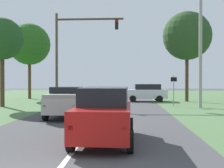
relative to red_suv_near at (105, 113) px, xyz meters
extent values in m
plane|color=#424244|center=(-0.88, 7.48, -1.04)|extent=(120.00, 120.00, 0.00)
cube|color=#9E1411|center=(0.00, -0.06, -0.18)|extent=(1.90, 4.62, 1.00)
cube|color=black|center=(0.00, 0.17, 0.63)|extent=(1.66, 2.87, 0.64)
cube|color=red|center=(-0.78, -2.32, -0.13)|extent=(0.14, 0.06, 0.12)
cube|color=red|center=(0.74, -2.34, -0.13)|extent=(0.14, 0.06, 0.12)
cylinder|color=black|center=(-0.92, 1.38, -0.68)|extent=(0.23, 0.72, 0.72)
cylinder|color=black|center=(0.94, 1.36, -0.68)|extent=(0.23, 0.72, 0.72)
cylinder|color=black|center=(-0.94, -1.48, -0.68)|extent=(0.23, 0.72, 0.72)
cylinder|color=black|center=(0.92, -1.49, -0.68)|extent=(0.23, 0.72, 0.72)
cube|color=#B7B2A8|center=(-2.86, 6.83, -0.20)|extent=(2.06, 4.93, 0.88)
cube|color=black|center=(-2.85, 6.58, 0.53)|extent=(1.75, 1.90, 0.58)
cube|color=#9C978F|center=(-2.81, 5.32, 0.34)|extent=(1.88, 1.91, 0.20)
cube|color=red|center=(-3.57, 4.40, -0.16)|extent=(0.14, 0.06, 0.12)
cube|color=red|center=(-2.00, 4.44, -0.16)|extent=(0.14, 0.06, 0.12)
cylinder|color=black|center=(-3.86, 8.31, -0.64)|extent=(0.25, 0.81, 0.80)
cylinder|color=black|center=(-1.94, 8.37, -0.64)|extent=(0.25, 0.81, 0.80)
cylinder|color=black|center=(-3.77, 5.29, -0.64)|extent=(0.25, 0.81, 0.80)
cylinder|color=black|center=(-1.85, 5.34, -0.64)|extent=(0.25, 0.81, 0.80)
cylinder|color=brown|center=(-6.12, 16.85, 3.33)|extent=(0.24, 0.24, 8.74)
cube|color=#4C3D2B|center=(-2.87, 16.85, 7.10)|extent=(6.48, 0.16, 0.16)
cube|color=black|center=(-0.28, 16.85, 6.55)|extent=(0.32, 0.28, 0.90)
sphere|color=red|center=(-0.28, 16.70, 6.85)|extent=(0.22, 0.22, 0.22)
sphere|color=black|center=(-0.28, 16.70, 6.55)|extent=(0.22, 0.22, 0.22)
sphere|color=black|center=(-0.28, 16.70, 6.25)|extent=(0.22, 0.22, 0.22)
cylinder|color=gray|center=(4.78, 14.59, 0.30)|extent=(0.08, 0.08, 2.69)
cube|color=white|center=(4.78, 14.56, 1.29)|extent=(0.60, 0.03, 0.44)
cube|color=black|center=(4.78, 14.55, 1.29)|extent=(0.52, 0.01, 0.36)
cylinder|color=#4C351E|center=(7.05, 20.24, 1.48)|extent=(0.36, 0.36, 5.05)
sphere|color=#284721|center=(7.05, 20.24, 5.93)|extent=(5.13, 5.13, 5.13)
cube|color=silver|center=(2.65, 20.17, -0.23)|extent=(4.54, 2.03, 0.93)
cube|color=black|center=(2.88, 20.18, 0.52)|extent=(2.74, 1.74, 0.57)
cube|color=red|center=(0.42, 20.86, -0.19)|extent=(0.06, 0.14, 0.12)
cube|color=red|center=(0.47, 19.33, -0.19)|extent=(0.06, 0.14, 0.12)
cylinder|color=black|center=(4.01, 21.16, -0.70)|extent=(0.69, 0.25, 0.68)
cylinder|color=black|center=(4.07, 19.28, -0.70)|extent=(0.69, 0.25, 0.68)
cylinder|color=black|center=(1.23, 21.06, -0.70)|extent=(0.69, 0.25, 0.68)
cylinder|color=black|center=(1.30, 19.19, -0.70)|extent=(0.69, 0.25, 0.68)
cylinder|color=#9E998E|center=(6.78, 13.47, 3.86)|extent=(0.28, 0.28, 9.81)
cylinder|color=#4C351E|center=(-11.24, 23.69, 1.35)|extent=(0.36, 0.36, 4.78)
sphere|color=#285E1D|center=(-11.24, 23.69, 5.62)|extent=(5.04, 5.04, 5.04)
cylinder|color=#4C351E|center=(-9.90, 13.27, 1.19)|extent=(0.36, 0.36, 4.46)
sphere|color=#234C20|center=(-9.90, 13.27, 4.76)|extent=(3.56, 3.56, 3.56)
camera|label=1|loc=(0.87, -10.25, 1.21)|focal=45.38mm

